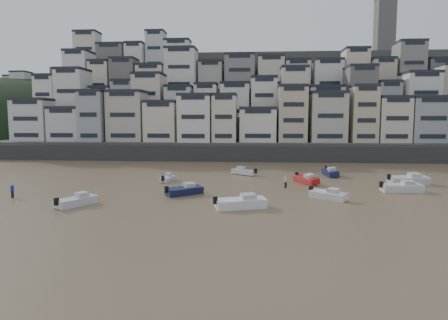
# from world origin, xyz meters

# --- Properties ---
(ground) EXTENTS (400.00, 400.00, 0.00)m
(ground) POSITION_xyz_m (0.00, 0.00, 0.00)
(ground) COLOR olive
(ground) RESTS_ON ground
(harbor_wall) EXTENTS (140.00, 3.00, 3.50)m
(harbor_wall) POSITION_xyz_m (10.00, 65.00, 1.75)
(harbor_wall) COLOR #38383A
(harbor_wall) RESTS_ON ground
(hillside) EXTENTS (141.04, 66.00, 50.00)m
(hillside) POSITION_xyz_m (14.73, 104.84, 13.01)
(hillside) COLOR #4C4C47
(hillside) RESTS_ON ground
(headland) EXTENTS (216.00, 135.00, 53.33)m
(headland) POSITION_xyz_m (-95.00, 135.00, 0.02)
(headland) COLOR black
(headland) RESTS_ON ground
(boat_a) EXTENTS (6.44, 3.92, 1.67)m
(boat_a) POSITION_xyz_m (9.25, 17.66, 0.83)
(boat_a) COLOR white
(boat_a) RESTS_ON ground
(boat_b) EXTENTS (4.98, 4.60, 1.40)m
(boat_b) POSITION_xyz_m (19.67, 23.43, 0.70)
(boat_b) COLOR silver
(boat_b) RESTS_ON ground
(boat_c) EXTENTS (5.31, 4.83, 1.48)m
(boat_c) POSITION_xyz_m (1.72, 24.86, 0.74)
(boat_c) COLOR #141B3F
(boat_c) RESTS_ON ground
(boat_d) EXTENTS (6.11, 2.53, 1.62)m
(boat_d) POSITION_xyz_m (30.41, 29.13, 0.81)
(boat_d) COLOR silver
(boat_d) RESTS_ON ground
(boat_e) EXTENTS (4.02, 5.50, 1.45)m
(boat_e) POSITION_xyz_m (18.46, 34.91, 0.72)
(boat_e) COLOR #A51614
(boat_e) RESTS_ON ground
(boat_f) EXTENTS (1.90, 4.34, 1.15)m
(boat_f) POSITION_xyz_m (-2.80, 35.38, 0.57)
(boat_f) COLOR silver
(boat_f) RESTS_ON ground
(boat_g) EXTENTS (6.61, 2.94, 1.74)m
(boat_g) POSITION_xyz_m (33.56, 35.31, 0.87)
(boat_g) COLOR silver
(boat_g) RESTS_ON ground
(boat_h) EXTENTS (5.14, 4.52, 1.41)m
(boat_h) POSITION_xyz_m (8.93, 43.47, 0.71)
(boat_h) COLOR silver
(boat_h) RESTS_ON ground
(boat_i) EXTENTS (2.36, 5.74, 1.52)m
(boat_i) POSITION_xyz_m (23.58, 43.25, 0.76)
(boat_i) COLOR #151843
(boat_i) RESTS_ON ground
(boat_j) EXTENTS (4.07, 5.49, 1.45)m
(boat_j) POSITION_xyz_m (-9.33, 17.67, 0.72)
(boat_j) COLOR silver
(boat_j) RESTS_ON ground
(person_blue) EXTENTS (0.44, 0.44, 1.74)m
(person_blue) POSITION_xyz_m (-19.30, 21.47, 0.87)
(person_blue) COLOR #221AC4
(person_blue) RESTS_ON ground
(person_pink) EXTENTS (0.44, 0.44, 1.74)m
(person_pink) POSITION_xyz_m (15.12, 31.11, 0.87)
(person_pink) COLOR #DD9C9F
(person_pink) RESTS_ON ground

